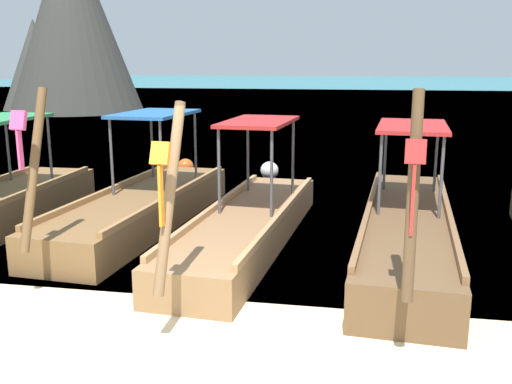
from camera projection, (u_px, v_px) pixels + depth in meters
The scene contains 8 objects.
ground at pixel (193, 363), 5.82m from camera, with size 120.00×120.00×0.00m, color beige.
sea_water at pixel (347, 89), 64.93m from camera, with size 120.00×120.00×0.00m, color #147A89.
longtail_boat_pink_ribbon at pixel (142, 207), 10.65m from camera, with size 1.83×6.39×2.66m.
longtail_boat_orange_ribbon at pixel (248, 224), 9.58m from camera, with size 1.71×6.65×2.56m.
longtail_boat_red_ribbon at pixel (407, 229), 9.20m from camera, with size 1.81×6.87×2.72m.
karst_rock at pixel (67, 23), 34.66m from camera, with size 9.26×7.96×11.19m.
mooring_buoy_near at pixel (269, 171), 14.84m from camera, with size 0.47×0.47×0.47m.
mooring_buoy_far at pixel (185, 167), 15.42m from camera, with size 0.44×0.44×0.44m.
Camera 1 is at (1.56, -5.10, 2.98)m, focal length 40.36 mm.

